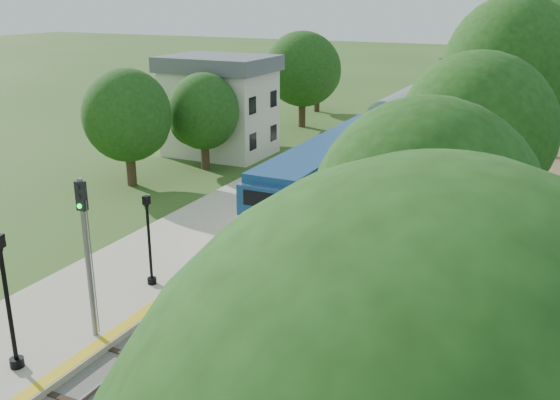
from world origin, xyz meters
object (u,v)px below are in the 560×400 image
at_px(signal_gantry, 479,73).
at_px(train, 475,81).
at_px(station_building, 220,105).
at_px(signal_farside, 458,144).
at_px(lamppost_mid, 9,310).
at_px(signal_platform, 86,242).
at_px(lamppost_far, 150,245).

bearing_deg(signal_gantry, train, 99.85).
relative_size(station_building, signal_farside, 1.31).
distance_m(lamppost_mid, signal_platform, 3.40).
height_order(lamppost_far, signal_farside, signal_farside).
height_order(signal_gantry, lamppost_far, signal_gantry).
height_order(train, signal_platform, signal_platform).
relative_size(station_building, signal_platform, 1.40).
distance_m(station_building, train, 41.69).
xyz_separation_m(train, lamppost_far, (-3.66, -62.45, -0.03)).
relative_size(train, signal_farside, 18.19).
distance_m(station_building, signal_gantry, 29.94).
relative_size(lamppost_mid, signal_farside, 0.75).
xyz_separation_m(signal_gantry, signal_farside, (3.73, -30.94, -0.70)).
relative_size(station_building, signal_gantry, 1.02).
relative_size(station_building, lamppost_far, 2.10).
bearing_deg(station_building, lamppost_far, -65.99).
bearing_deg(train, signal_farside, -82.19).
height_order(lamppost_mid, signal_platform, signal_platform).
bearing_deg(signal_platform, lamppost_mid, -108.82).
bearing_deg(signal_farside, signal_platform, -112.67).
bearing_deg(station_building, lamppost_mid, -71.67).
distance_m(station_building, signal_farside, 21.05).
bearing_deg(lamppost_mid, station_building, 108.33).
bearing_deg(station_building, train, 70.36).
bearing_deg(lamppost_far, signal_gantry, 82.76).
bearing_deg(lamppost_far, signal_platform, -80.50).
xyz_separation_m(lamppost_mid, signal_platform, (0.97, 2.84, 1.60)).
relative_size(lamppost_mid, signal_platform, 0.79).
xyz_separation_m(lamppost_mid, lamppost_far, (0.21, 7.35, -0.35)).
bearing_deg(train, signal_gantry, -80.15).
bearing_deg(lamppost_mid, lamppost_far, 88.34).
bearing_deg(station_building, signal_gantry, 56.62).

